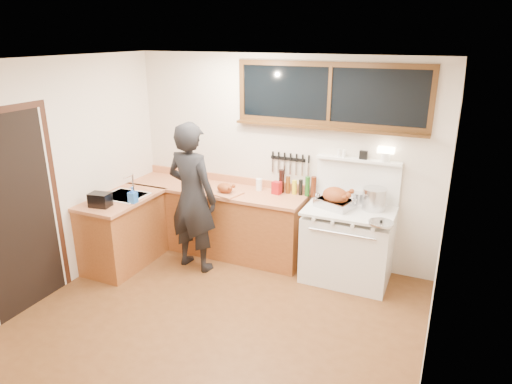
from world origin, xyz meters
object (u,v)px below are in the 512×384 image
at_px(vintage_stove, 348,242).
at_px(cutting_board, 225,190).
at_px(man, 192,197).
at_px(roast_turkey, 336,199).

bearing_deg(vintage_stove, cutting_board, -175.46).
relative_size(man, roast_turkey, 3.81).
bearing_deg(vintage_stove, man, -164.96).
distance_m(man, cutting_board, 0.45).
height_order(cutting_board, roast_turkey, roast_turkey).
xyz_separation_m(man, cutting_board, (0.26, 0.37, 0.02)).
bearing_deg(cutting_board, roast_turkey, 4.17).
xyz_separation_m(vintage_stove, roast_turkey, (-0.18, -0.02, 0.53)).
height_order(vintage_stove, man, man).
bearing_deg(roast_turkey, cutting_board, -175.83).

